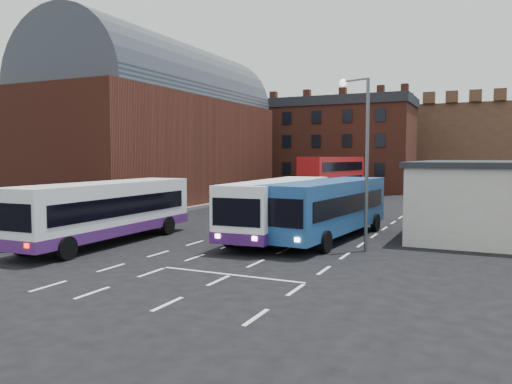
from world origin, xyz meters
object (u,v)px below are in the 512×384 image
at_px(bus_blue, 329,205).
at_px(bus_white_outbound, 106,207).
at_px(bus_red_double, 333,176).
at_px(street_lamp, 362,146).
at_px(pedestrian_beige, 6,235).
at_px(bus_white_inbound, 279,204).
at_px(pedestrian_red, 31,238).

bearing_deg(bus_blue, bus_white_outbound, 36.22).
relative_size(bus_red_double, street_lamp, 1.39).
distance_m(bus_red_double, pedestrian_beige, 36.58).
distance_m(bus_white_outbound, pedestrian_beige, 4.83).
bearing_deg(bus_white_inbound, bus_red_double, -83.10).
xyz_separation_m(bus_red_double, pedestrian_beige, (-5.48, -36.13, -1.61)).
bearing_deg(bus_white_outbound, pedestrian_beige, -126.82).
relative_size(pedestrian_red, pedestrian_beige, 0.97).
bearing_deg(bus_blue, street_lamp, 138.32).
bearing_deg(bus_blue, pedestrian_red, 46.64).
bearing_deg(bus_white_inbound, bus_white_outbound, 33.39).
xyz_separation_m(bus_white_outbound, bus_red_double, (2.76, 32.30, 0.52)).
relative_size(bus_white_outbound, bus_red_double, 1.02).
distance_m(bus_white_inbound, pedestrian_beige, 13.88).
height_order(bus_red_double, pedestrian_red, bus_red_double).
xyz_separation_m(bus_blue, bus_red_double, (-7.42, 26.20, 0.50)).
distance_m(bus_blue, pedestrian_red, 15.06).
relative_size(bus_white_inbound, street_lamp, 1.43).
bearing_deg(pedestrian_beige, bus_white_inbound, -155.47).
bearing_deg(street_lamp, bus_blue, 133.04).
xyz_separation_m(bus_red_double, pedestrian_red, (-3.85, -36.12, -1.63)).
relative_size(bus_red_double, pedestrian_red, 7.54).
bearing_deg(bus_red_double, bus_white_outbound, 94.42).
bearing_deg(pedestrian_red, pedestrian_beige, -8.25).
distance_m(bus_white_outbound, bus_red_double, 32.42).
xyz_separation_m(bus_white_inbound, street_lamp, (5.04, -1.92, 3.12)).
distance_m(bus_white_inbound, bus_blue, 2.77).
relative_size(bus_white_outbound, pedestrian_red, 7.66).
height_order(bus_white_inbound, pedestrian_beige, bus_white_inbound).
height_order(bus_red_double, pedestrian_beige, bus_red_double).
xyz_separation_m(bus_white_outbound, street_lamp, (12.51, 3.61, 3.13)).
bearing_deg(bus_red_double, pedestrian_beige, 90.68).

